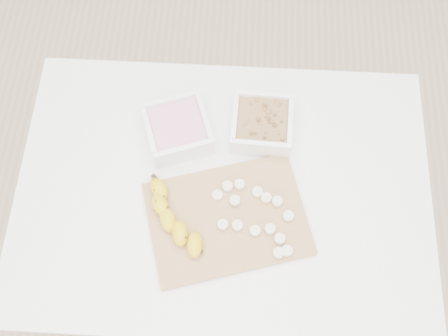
{
  "coord_description": "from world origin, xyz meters",
  "views": [
    {
      "loc": [
        0.02,
        -0.41,
        1.88
      ],
      "look_at": [
        0.0,
        0.03,
        0.81
      ],
      "focal_mm": 40.0,
      "sensor_mm": 36.0,
      "label": 1
    }
  ],
  "objects_px": {
    "table": "(223,201)",
    "cutting_board": "(227,219)",
    "bowl_granola": "(262,124)",
    "bowl_yogurt": "(178,129)",
    "banana": "(175,219)"
  },
  "relations": [
    {
      "from": "table",
      "to": "bowl_granola",
      "type": "xyz_separation_m",
      "value": [
        0.09,
        0.16,
        0.13
      ]
    },
    {
      "from": "table",
      "to": "banana",
      "type": "bearing_deg",
      "value": -139.19
    },
    {
      "from": "bowl_yogurt",
      "to": "bowl_granola",
      "type": "relative_size",
      "value": 1.25
    },
    {
      "from": "banana",
      "to": "table",
      "type": "bearing_deg",
      "value": 16.29
    },
    {
      "from": "bowl_granola",
      "to": "cutting_board",
      "type": "bearing_deg",
      "value": -107.05
    },
    {
      "from": "table",
      "to": "cutting_board",
      "type": "height_order",
      "value": "cutting_board"
    },
    {
      "from": "cutting_board",
      "to": "table",
      "type": "bearing_deg",
      "value": 99.82
    },
    {
      "from": "bowl_yogurt",
      "to": "banana",
      "type": "relative_size",
      "value": 0.91
    },
    {
      "from": "bowl_yogurt",
      "to": "cutting_board",
      "type": "relative_size",
      "value": 0.53
    },
    {
      "from": "table",
      "to": "cutting_board",
      "type": "xyz_separation_m",
      "value": [
        0.01,
        -0.08,
        0.1
      ]
    },
    {
      "from": "table",
      "to": "bowl_yogurt",
      "type": "xyz_separation_m",
      "value": [
        -0.12,
        0.14,
        0.13
      ]
    },
    {
      "from": "bowl_granola",
      "to": "cutting_board",
      "type": "height_order",
      "value": "bowl_granola"
    },
    {
      "from": "table",
      "to": "bowl_yogurt",
      "type": "height_order",
      "value": "bowl_yogurt"
    },
    {
      "from": "bowl_yogurt",
      "to": "banana",
      "type": "bearing_deg",
      "value": -86.8
    },
    {
      "from": "table",
      "to": "banana",
      "type": "height_order",
      "value": "banana"
    }
  ]
}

